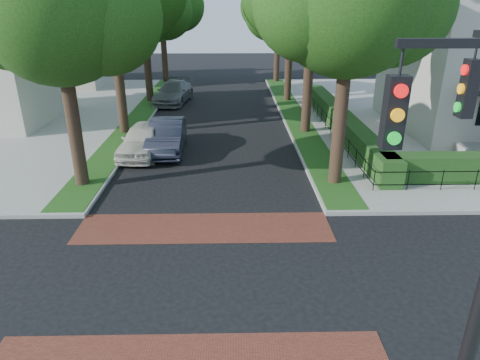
# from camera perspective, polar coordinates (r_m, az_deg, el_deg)

# --- Properties ---
(ground) EXTENTS (120.00, 120.00, 0.00)m
(ground) POSITION_cam_1_polar(r_m,az_deg,el_deg) (12.69, -5.60, -13.36)
(ground) COLOR black
(ground) RESTS_ON ground
(crosswalk_far) EXTENTS (9.00, 2.20, 0.01)m
(crosswalk_far) POSITION_cam_1_polar(r_m,az_deg,el_deg) (15.39, -4.77, -6.34)
(crosswalk_far) COLOR #612B1E
(crosswalk_far) RESTS_ON ground
(grass_strip_ne) EXTENTS (1.60, 29.80, 0.02)m
(grass_strip_ne) POSITION_cam_1_polar(r_m,az_deg,el_deg) (30.55, 7.23, 8.65)
(grass_strip_ne) COLOR #144112
(grass_strip_ne) RESTS_ON sidewalk_ne
(grass_strip_nw) EXTENTS (1.60, 29.80, 0.02)m
(grass_strip_nw) POSITION_cam_1_polar(r_m,az_deg,el_deg) (30.90, -13.23, 8.39)
(grass_strip_nw) COLOR #144112
(grass_strip_nw) RESTS_ON sidewalk_nw
(tree_right_far) EXTENTS (7.25, 6.23, 9.74)m
(tree_right_far) POSITION_cam_1_polar(r_m,az_deg,el_deg) (34.77, 6.92, 21.59)
(tree_right_far) COLOR black
(tree_right_far) RESTS_ON sidewalk_ne
(tree_right_back) EXTENTS (7.50, 6.45, 10.20)m
(tree_right_back) POSITION_cam_1_polar(r_m,az_deg,el_deg) (43.72, 5.27, 22.30)
(tree_right_back) COLOR black
(tree_right_back) RESTS_ON sidewalk_ne
(tree_left_near) EXTENTS (7.50, 6.45, 10.20)m
(tree_left_near) POSITION_cam_1_polar(r_m,az_deg,el_deg) (18.61, -22.79, 20.48)
(tree_left_near) COLOR black
(tree_left_near) RESTS_ON sidewalk_nw
(tree_left_far) EXTENTS (7.00, 6.02, 9.86)m
(tree_left_far) POSITION_cam_1_polar(r_m,az_deg,el_deg) (35.05, -12.59, 21.60)
(tree_left_far) COLOR black
(tree_left_far) RESTS_ON sidewalk_nw
(tree_left_back) EXTENTS (7.75, 6.66, 10.44)m
(tree_left_back) POSITION_cam_1_polar(r_m,az_deg,el_deg) (43.95, -10.31, 22.25)
(tree_left_back) COLOR black
(tree_left_back) RESTS_ON sidewalk_nw
(hedge_main_road) EXTENTS (1.00, 18.00, 1.20)m
(hedge_main_road) POSITION_cam_1_polar(r_m,az_deg,el_deg) (26.96, 13.39, 7.64)
(hedge_main_road) COLOR #1A3D15
(hedge_main_road) RESTS_ON sidewalk_ne
(fence_main_road) EXTENTS (0.06, 18.00, 0.90)m
(fence_main_road) POSITION_cam_1_polar(r_m,az_deg,el_deg) (26.81, 11.69, 7.37)
(fence_main_road) COLOR black
(fence_main_road) RESTS_ON sidewalk_ne
(house_left_far) EXTENTS (10.00, 9.00, 10.14)m
(house_left_far) POSITION_cam_1_polar(r_m,az_deg,el_deg) (45.40, -23.66, 17.81)
(house_left_far) COLOR beige
(house_left_far) RESTS_ON sidewalk_nw
(parked_car_front) EXTENTS (2.38, 5.00, 1.65)m
(parked_car_front) POSITION_cam_1_polar(r_m,az_deg,el_deg) (22.96, -12.72, 5.31)
(parked_car_front) COLOR silver
(parked_car_front) RESTS_ON ground
(parked_car_middle) EXTENTS (1.94, 5.16, 1.68)m
(parked_car_middle) POSITION_cam_1_polar(r_m,az_deg,el_deg) (23.24, -9.75, 5.80)
(parked_car_middle) COLOR #222534
(parked_car_middle) RESTS_ON ground
(parked_car_rear) EXTENTS (3.02, 5.91, 1.64)m
(parked_car_rear) POSITION_cam_1_polar(r_m,az_deg,el_deg) (35.03, -8.87, 11.46)
(parked_car_rear) COLOR slate
(parked_car_rear) RESTS_ON ground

